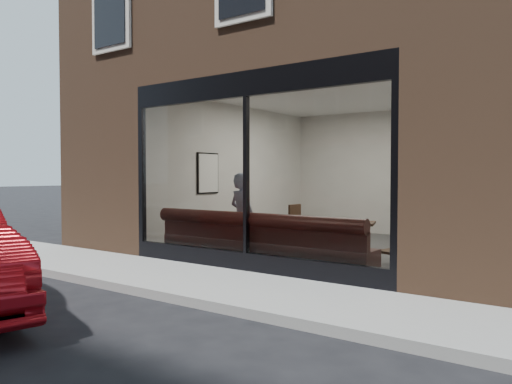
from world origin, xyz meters
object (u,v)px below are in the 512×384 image
Objects in this scene: person at (242,217)px; cafe_chair_right at (393,252)px; cafe_chair_left at (287,238)px; cafe_table_right at (356,223)px; banquette at (261,254)px; cafe_table_left at (259,216)px.

person is 3.57× the size of cafe_chair_right.
person is 4.14× the size of cafe_chair_left.
cafe_chair_right is at bearing 173.98° from cafe_chair_left.
cafe_chair_right is at bearing 43.48° from cafe_table_right.
cafe_table_right reaches higher than cafe_chair_right.
person is at bearing 153.20° from banquette.
cafe_chair_left is (0.23, 0.68, -0.50)m from cafe_table_left.
person is (-0.62, 0.31, 0.57)m from banquette.
person is at bearing 96.55° from cafe_chair_left.
person is 0.96m from cafe_table_left.
cafe_chair_left is (-0.67, 1.91, 0.01)m from banquette.
cafe_table_right is 2.21m from cafe_chair_left.
person is 2.59× the size of cafe_table_right.
cafe_chair_left is (-1.94, 0.93, -0.50)m from cafe_table_right.
cafe_chair_left is at bearing 6.91° from cafe_chair_right.
cafe_table_left reaches higher than cafe_chair_left.
banquette is 10.44× the size of cafe_chair_left.
cafe_table_right is at bearing -148.16° from person.
cafe_table_right is at bearing 37.69° from banquette.
banquette is at bearing -142.31° from cafe_table_right.
person is at bearing 43.21° from cafe_chair_right.
banquette is 6.54× the size of cafe_table_right.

